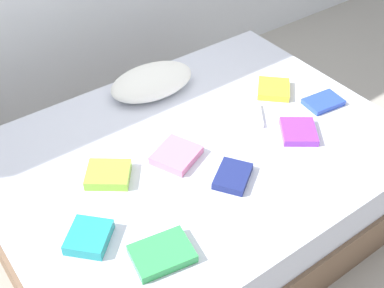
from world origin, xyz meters
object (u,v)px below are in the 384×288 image
at_px(textbook_pink, 176,155).
at_px(textbook_teal, 89,237).
at_px(textbook_blue, 323,102).
at_px(textbook_navy, 233,176).
at_px(pillow, 152,81).
at_px(textbook_green, 162,254).
at_px(textbook_purple, 299,132).
at_px(bed, 198,183).
at_px(textbook_white, 245,116).
at_px(textbook_yellow, 274,89).
at_px(textbook_lime, 108,174).

xyz_separation_m(textbook_pink, textbook_teal, (-0.56, -0.20, 0.00)).
distance_m(textbook_blue, textbook_navy, 0.78).
height_order(pillow, textbook_blue, pillow).
bearing_deg(textbook_green, textbook_purple, 22.83).
xyz_separation_m(pillow, textbook_teal, (-0.77, -0.74, -0.04)).
relative_size(pillow, textbook_purple, 2.52).
xyz_separation_m(bed, textbook_navy, (-0.01, -0.27, 0.27)).
bearing_deg(textbook_white, textbook_blue, -75.72).
bearing_deg(textbook_teal, textbook_blue, -40.21).
distance_m(textbook_green, textbook_white, 0.97).
distance_m(textbook_pink, textbook_teal, 0.60).
bearing_deg(textbook_yellow, textbook_green, -109.20).
relative_size(bed, textbook_teal, 11.46).
bearing_deg(textbook_navy, bed, 54.23).
bearing_deg(textbook_pink, textbook_yellow, -13.90).
bearing_deg(pillow, textbook_white, -62.23).
distance_m(bed, textbook_yellow, 0.68).
xyz_separation_m(bed, textbook_teal, (-0.70, -0.20, 0.28)).
height_order(bed, textbook_teal, textbook_teal).
bearing_deg(textbook_teal, bed, -27.10).
xyz_separation_m(pillow, textbook_blue, (0.68, -0.66, -0.05)).
distance_m(textbook_lime, textbook_teal, 0.36).
bearing_deg(textbook_pink, pillow, 45.01).
bearing_deg(textbook_navy, textbook_pink, 81.14).
bearing_deg(textbook_white, pillow, 63.53).
height_order(textbook_blue, textbook_lime, textbook_lime).
xyz_separation_m(textbook_blue, textbook_purple, (-0.29, -0.10, 0.00)).
relative_size(textbook_purple, textbook_navy, 1.02).
distance_m(textbook_white, textbook_teal, 1.06).
relative_size(bed, textbook_lime, 10.24).
height_order(bed, pillow, pillow).
distance_m(textbook_navy, textbook_teal, 0.69).
xyz_separation_m(textbook_white, textbook_teal, (-1.03, -0.24, 0.01)).
height_order(pillow, textbook_yellow, pillow).
relative_size(textbook_purple, textbook_pink, 0.95).
bearing_deg(textbook_pink, textbook_navy, -88.26).
bearing_deg(textbook_purple, textbook_pink, 106.73).
bearing_deg(textbook_purple, textbook_teal, 125.72).
bearing_deg(textbook_purple, textbook_yellow, 12.73).
height_order(textbook_blue, textbook_teal, textbook_teal).
relative_size(textbook_blue, textbook_pink, 0.97).
distance_m(bed, textbook_teal, 0.78).
xyz_separation_m(textbook_green, textbook_yellow, (1.12, 0.56, -0.00)).
bearing_deg(bed, textbook_green, -138.81).
relative_size(pillow, textbook_navy, 2.57).
xyz_separation_m(textbook_green, textbook_pink, (0.37, 0.43, 0.00)).
relative_size(textbook_pink, textbook_yellow, 1.08).
bearing_deg(textbook_blue, bed, 177.31).
distance_m(bed, textbook_lime, 0.54).
distance_m(textbook_green, textbook_teal, 0.31).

